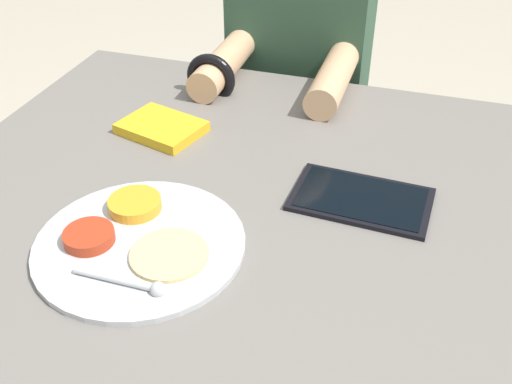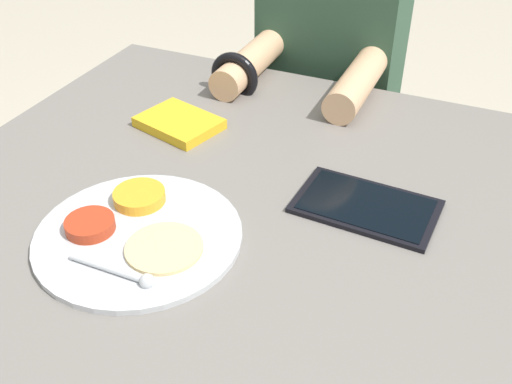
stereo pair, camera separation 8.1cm
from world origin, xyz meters
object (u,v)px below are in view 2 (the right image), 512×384
Objects in this scene: thali_tray at (136,232)px; person_diner at (327,98)px; red_notebook at (179,124)px; tablet_device at (366,206)px.

thali_tray is 0.81m from person_diner.
person_diner is (0.16, 0.48, -0.13)m from red_notebook.
tablet_device is (0.30, 0.21, -0.00)m from thali_tray.
thali_tray reaches higher than red_notebook.
person_diner is (0.05, 0.80, -0.13)m from thali_tray.
person_diner is at bearing 113.11° from tablet_device.
tablet_device is at bearing 34.84° from thali_tray.
red_notebook is at bearing -108.08° from person_diner.
tablet_device is (0.41, -0.11, -0.00)m from red_notebook.
red_notebook is 0.15× the size of person_diner.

